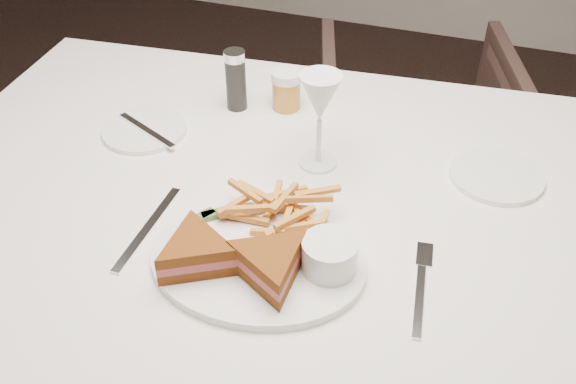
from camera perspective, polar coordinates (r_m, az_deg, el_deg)
The scene contains 3 objects.
table at distance 1.34m, azimuth 0.72°, elevation -13.01°, with size 1.36×0.91×0.75m, color silver.
chair_far at distance 2.10m, azimuth 11.02°, elevation 5.87°, with size 0.59×0.56×0.61m, color #46302B.
table_setting at distance 1.00m, azimuth -1.20°, elevation -0.90°, with size 0.81×0.62×0.18m.
Camera 1 is at (0.39, -0.63, 1.43)m, focal length 40.00 mm.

